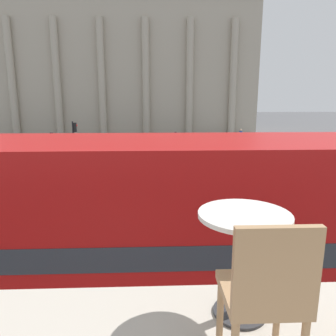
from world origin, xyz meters
TOP-DOWN VIEW (x-y plane):
  - double_decker_bus at (0.90, 3.84)m, footprint 11.16×2.66m
  - cafe_dining_table at (1.61, -0.35)m, footprint 0.60×0.60m
  - cafe_chair_0 at (1.58, -0.88)m, footprint 0.40×0.40m
  - plaza_building_left at (-2.78, 47.12)m, footprint 35.24×13.85m
  - traffic_light_near at (-2.70, 9.92)m, footprint 0.42×0.24m
  - traffic_light_mid at (2.28, 15.77)m, footprint 0.42×0.24m
  - traffic_light_far at (-5.00, 22.48)m, footprint 0.42×0.24m
  - pedestrian_grey at (-1.86, 18.38)m, footprint 0.32×0.32m
  - pedestrian_blue at (10.19, 32.05)m, footprint 0.32×0.32m
  - pedestrian_black at (-6.50, 29.17)m, footprint 0.32×0.32m
  - pedestrian_white at (-2.99, 16.93)m, footprint 0.32×0.32m

SIDE VIEW (x-z plane):
  - pedestrian_grey at x=-1.86m, z-range 0.12..1.74m
  - pedestrian_white at x=-2.99m, z-range 0.13..1.82m
  - pedestrian_black at x=-6.50m, z-range 0.13..1.83m
  - pedestrian_blue at x=10.19m, z-range 0.13..1.83m
  - traffic_light_mid at x=2.28m, z-range 0.52..3.74m
  - traffic_light_far at x=-5.00m, z-range 0.53..3.84m
  - double_decker_bus at x=0.90m, z-range 0.24..4.64m
  - traffic_light_near at x=-2.70m, z-range 0.59..4.46m
  - cafe_chair_0 at x=1.58m, z-range 3.82..4.73m
  - cafe_dining_table at x=1.61m, z-range 3.93..4.66m
  - plaza_building_left at x=-2.78m, z-range 0.00..17.53m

